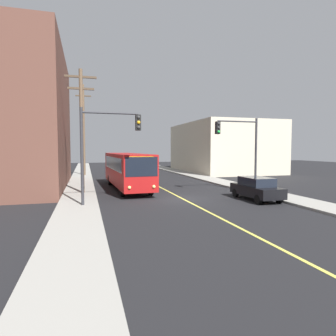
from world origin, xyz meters
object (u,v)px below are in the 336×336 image
Objects in this scene: city_bus at (127,169)px; parked_car_black at (256,188)px; utility_pole_mid at (84,126)px; utility_pole_near at (82,125)px; fire_hydrant at (243,183)px; traffic_signal_left_corner at (107,138)px; traffic_signal_right_corner at (240,141)px.

city_bus is 2.78× the size of parked_car_black.
city_bus is 15.53m from utility_pole_mid.
utility_pole_mid is (0.10, 16.67, 1.20)m from utility_pole_near.
city_bus reaches higher than fire_hydrant.
utility_pole_mid is 1.99× the size of traffic_signal_left_corner.
fire_hydrant is at bearing -51.56° from utility_pole_mid.
parked_car_black is 10.87m from traffic_signal_left_corner.
utility_pole_near is at bearing 153.46° from parked_car_black.
utility_pole_mid is 22.93m from fire_hydrant.
utility_pole_near is at bearing -90.34° from utility_pole_mid.
city_bus is 1.27× the size of utility_pole_near.
parked_car_black is (8.03, -8.32, -0.98)m from city_bus.
parked_car_black is at bearing -26.54° from utility_pole_near.
utility_pole_mid is (-3.74, 14.27, 4.85)m from city_bus.
parked_car_black reaches higher than fire_hydrant.
utility_pole_mid reaches higher than city_bus.
city_bus is 1.02× the size of utility_pole_mid.
traffic_signal_left_corner reaches higher than parked_car_black.
utility_pole_mid reaches higher than traffic_signal_right_corner.
utility_pole_mid is 14.25× the size of fire_hydrant.
utility_pole_near is 16.71m from utility_pole_mid.
traffic_signal_right_corner is 7.14× the size of fire_hydrant.
city_bus is 2.04× the size of traffic_signal_right_corner.
fire_hydrant is at bearing 69.53° from parked_car_black.
city_bus is 14.56× the size of fire_hydrant.
traffic_signal_left_corner is (1.58, -5.35, -1.17)m from utility_pole_near.
traffic_signal_left_corner is at bearing -86.15° from utility_pole_mid.
fire_hydrant is (12.26, 4.71, -3.72)m from traffic_signal_left_corner.
traffic_signal_right_corner reaches higher than city_bus.
utility_pole_mid is at bearing 93.85° from traffic_signal_left_corner.
traffic_signal_left_corner is (-10.29, 0.58, 3.46)m from parked_car_black.
fire_hydrant is (13.74, -17.32, -6.08)m from utility_pole_mid.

